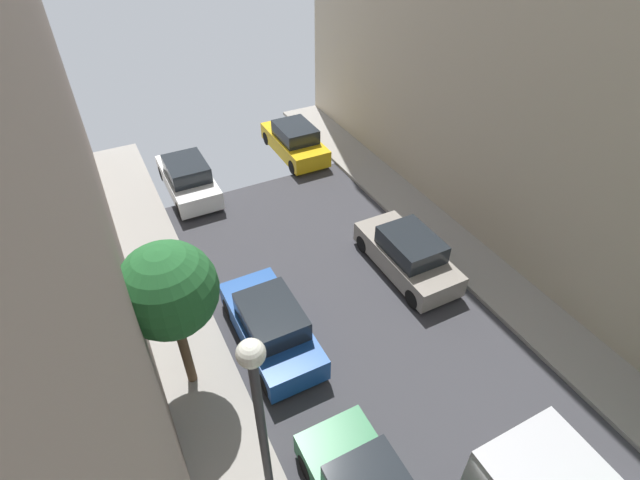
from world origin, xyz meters
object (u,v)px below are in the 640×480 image
parked_car_right_3 (408,254)px  lamp_post (261,425)px  parked_car_left_4 (188,178)px  parked_car_left_3 (271,326)px  parked_car_right_4 (295,141)px  street_tree_2 (168,291)px

parked_car_right_3 → lamp_post: 9.74m
parked_car_left_4 → lamp_post: bearing=-97.9°
parked_car_left_3 → lamp_post: (-1.90, -4.70, 3.38)m
parked_car_right_4 → lamp_post: (-7.30, -14.73, 3.38)m
lamp_post → parked_car_left_4: bearing=82.1°
parked_car_right_4 → lamp_post: bearing=-116.4°
parked_car_left_4 → lamp_post: lamp_post is taller
parked_car_right_4 → lamp_post: size_ratio=0.69×
parked_car_left_4 → parked_car_right_4: bearing=10.0°
parked_car_left_3 → parked_car_left_4: size_ratio=1.00×
parked_car_left_4 → street_tree_2: size_ratio=0.91×
parked_car_right_3 → street_tree_2: (-7.90, -1.09, 2.85)m
parked_car_left_3 → parked_car_right_4: (5.40, 10.03, 0.00)m
parked_car_left_4 → lamp_post: 14.31m
parked_car_right_3 → street_tree_2: size_ratio=0.91×
parked_car_right_3 → street_tree_2: bearing=-172.2°
lamp_post → street_tree_2: bearing=97.8°
parked_car_left_4 → parked_car_right_4: (5.40, 0.96, 0.00)m
parked_car_right_3 → parked_car_left_4: bearing=123.1°
parked_car_left_4 → street_tree_2: street_tree_2 is taller
parked_car_left_4 → parked_car_right_4: 5.48m
parked_car_left_4 → parked_car_right_3: size_ratio=1.00×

